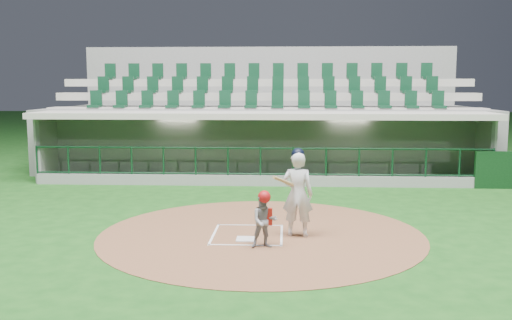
{
  "coord_description": "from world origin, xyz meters",
  "views": [
    {
      "loc": [
        0.83,
        -12.55,
        3.29
      ],
      "look_at": [
        0.03,
        2.6,
        1.3
      ],
      "focal_mm": 40.0,
      "sensor_mm": 36.0,
      "label": 1
    }
  ],
  "objects": [
    {
      "name": "dugout_structure",
      "position": [
        0.1,
        7.83,
        0.96
      ],
      "size": [
        16.4,
        3.7,
        3.0
      ],
      "color": "slate",
      "rests_on": "ground"
    },
    {
      "name": "batter",
      "position": [
        1.09,
        -0.34,
        0.98
      ],
      "size": [
        0.91,
        0.92,
        1.94
      ],
      "color": "silver",
      "rests_on": "dirt_circle"
    },
    {
      "name": "ground",
      "position": [
        0.0,
        0.0,
        0.0
      ],
      "size": [
        120.0,
        120.0,
        0.0
      ],
      "primitive_type": "plane",
      "color": "#144513",
      "rests_on": "ground"
    },
    {
      "name": "home_plate",
      "position": [
        0.0,
        -0.7,
        0.02
      ],
      "size": [
        0.43,
        0.43,
        0.02
      ],
      "primitive_type": "cube",
      "color": "silver",
      "rests_on": "dirt_circle"
    },
    {
      "name": "catcher",
      "position": [
        0.4,
        -1.27,
        0.6
      ],
      "size": [
        0.6,
        0.51,
        1.18
      ],
      "color": "gray",
      "rests_on": "dirt_circle"
    },
    {
      "name": "batter_box_chalk",
      "position": [
        0.0,
        -0.3,
        0.02
      ],
      "size": [
        1.55,
        1.8,
        0.01
      ],
      "color": "white",
      "rests_on": "ground"
    },
    {
      "name": "dirt_circle",
      "position": [
        0.3,
        -0.2,
        0.01
      ],
      "size": [
        7.2,
        7.2,
        0.01
      ],
      "primitive_type": "cylinder",
      "color": "brown",
      "rests_on": "ground"
    },
    {
      "name": "seating_deck",
      "position": [
        0.0,
        10.91,
        1.42
      ],
      "size": [
        17.0,
        6.72,
        5.15
      ],
      "color": "slate",
      "rests_on": "ground"
    }
  ]
}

